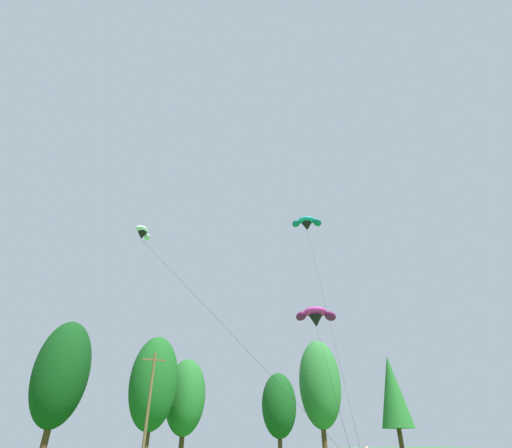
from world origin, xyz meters
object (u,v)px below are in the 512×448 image
object	(u,v)px
parafoil_kite_high_white	(143,233)
parafoil_kite_far_magenta	(316,317)
parafoil_kite_mid_teal	(307,223)
utility_pole	(149,403)

from	to	relation	value
parafoil_kite_high_white	parafoil_kite_far_magenta	bearing A→B (deg)	0.40
parafoil_kite_high_white	parafoil_kite_mid_teal	size ratio (longest dim) A/B	0.58
utility_pole	parafoil_kite_mid_teal	distance (m)	26.35
utility_pole	parafoil_kite_far_magenta	xyz separation A→B (m)	(10.23, -11.63, 6.03)
utility_pole	parafoil_kite_high_white	size ratio (longest dim) A/B	0.63
parafoil_kite_far_magenta	parafoil_kite_high_white	bearing A→B (deg)	-179.60
utility_pole	parafoil_kite_far_magenta	distance (m)	16.62
parafoil_kite_mid_teal	parafoil_kite_far_magenta	world-z (taller)	parafoil_kite_mid_teal
parafoil_kite_high_white	parafoil_kite_mid_teal	bearing A→B (deg)	22.23
utility_pole	parafoil_kite_mid_teal	world-z (taller)	parafoil_kite_mid_teal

